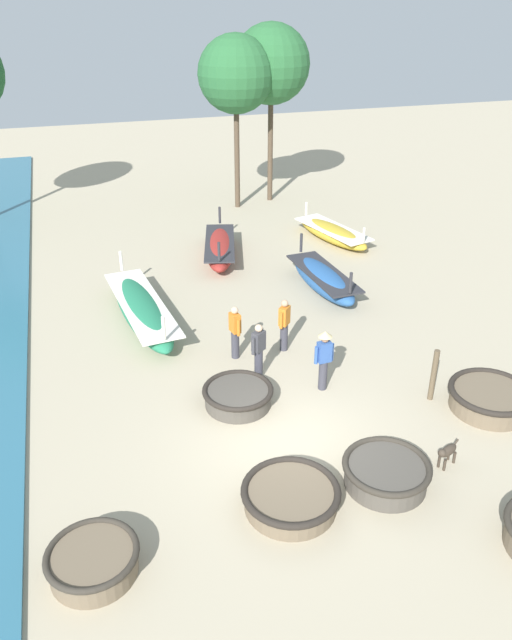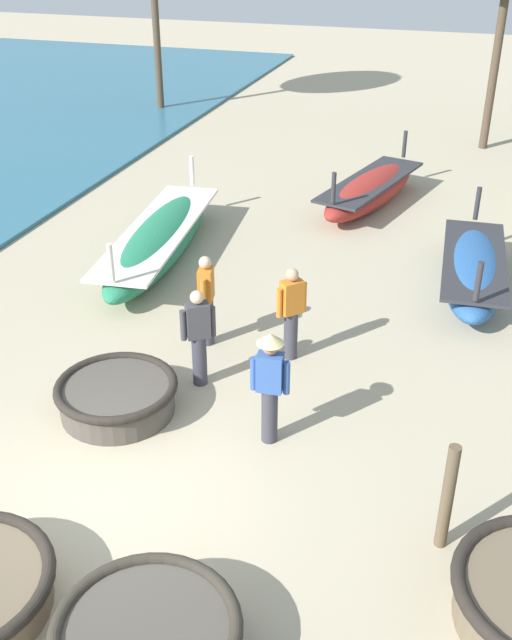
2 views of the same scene
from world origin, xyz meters
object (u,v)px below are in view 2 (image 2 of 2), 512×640
Objects in this scene: fisherman_with_hat at (206,298)px; fisherman_hauling at (270,381)px; long_boat_ochre_hull at (473,270)px; fisherman_standing_right at (198,335)px; long_boat_green_hull at (159,240)px; long_boat_red_hull at (370,190)px; fisherman_crouching at (291,311)px; mooring_post_mid_beach at (447,497)px; coracle_front_right at (117,396)px.

fisherman_hauling reaches higher than fisherman_with_hat.
long_boat_ochre_hull is 5.84m from fisherman_standing_right.
long_boat_ochre_hull reaches higher than long_boat_green_hull.
fisherman_standing_right is at bearing -58.70° from long_boat_green_hull.
fisherman_hauling is (1.71, -2.14, 0.12)m from fisherman_with_hat.
long_boat_red_hull is 2.80× the size of fisherman_crouching.
fisherman_hauling is at bearing -51.44° from fisherman_with_hat.
mooring_post_mid_beach is (0.08, -6.72, 0.30)m from long_boat_ochre_hull.
long_boat_green_hull reaches higher than long_boat_red_hull.
mooring_post_mid_beach reaches higher than coracle_front_right.
fisherman_standing_right is (-3.72, -4.49, 0.44)m from long_boat_ochre_hull.
fisherman_with_hat is 1.42m from fisherman_crouching.
fisherman_hauling is (0.29, -9.34, 0.56)m from long_boat_red_hull.
fisherman_hauling is (3.86, -5.06, 0.56)m from long_boat_green_hull.
long_boat_ochre_hull is 6.20m from long_boat_green_hull.
long_boat_ochre_hull is at bearing 4.01° from long_boat_green_hull.
fisherman_standing_right reaches higher than long_boat_red_hull.
long_boat_red_hull reaches higher than coracle_front_right.
fisherman_crouching is at bearing 47.72° from coracle_front_right.
fisherman_standing_right reaches higher than mooring_post_mid_beach.
long_boat_green_hull is at bearing -129.83° from long_boat_red_hull.
mooring_post_mid_beach is (6.26, -6.29, 0.31)m from long_boat_green_hull.
fisherman_crouching and fisherman_standing_right have the same top height.
long_boat_red_hull is at bearing 78.86° from fisherman_with_hat.
long_boat_ochre_hull is 2.59× the size of fisherman_crouching.
fisherman_crouching is 1.12× the size of mooring_post_mid_beach.
long_boat_red_hull is 9.36m from fisherman_hauling.
fisherman_hauling reaches higher than coracle_front_right.
fisherman_standing_right is at bearing 144.32° from fisherman_hauling.
coracle_front_right is at bearing 165.56° from mooring_post_mid_beach.
mooring_post_mid_beach is (2.40, -1.23, -0.26)m from fisherman_hauling.
long_boat_green_hull is 3.65m from fisherman_with_hat.
fisherman_standing_right is (-1.40, 1.00, -0.12)m from fisherman_hauling.
long_boat_red_hull is 7.35m from fisherman_with_hat.
long_boat_ochre_hull is 4.65m from long_boat_red_hull.
long_boat_green_hull is at bearing 126.46° from fisherman_with_hat.
fisherman_hauling reaches higher than fisherman_standing_right.
mooring_post_mid_beach is at bearing -27.14° from fisherman_hauling.
fisherman_with_hat is (-4.03, -3.35, 0.44)m from long_boat_ochre_hull.
mooring_post_mid_beach is (2.69, -3.36, -0.14)m from fisherman_crouching.
mooring_post_mid_beach reaches higher than long_boat_green_hull.
coracle_front_right is 7.17m from long_boat_ochre_hull.
fisherman_with_hat is at bearing 75.86° from coracle_front_right.
long_boat_green_hull is (-6.18, -0.43, -0.00)m from long_boat_ochre_hull.
fisherman_standing_right is at bearing -97.55° from long_boat_red_hull.
fisherman_crouching reaches higher than long_boat_ochre_hull.
fisherman_with_hat is at bearing -101.14° from long_boat_red_hull.
fisherman_with_hat is 1.00× the size of fisherman_crouching.
long_boat_red_hull is at bearing 82.45° from fisherman_standing_right.
fisherman_hauling reaches higher than fisherman_crouching.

